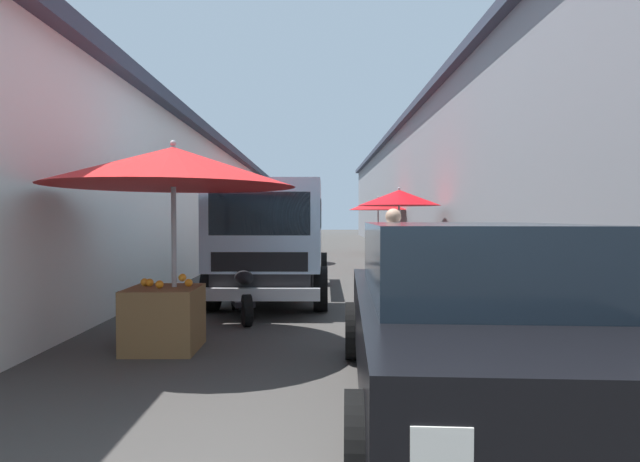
% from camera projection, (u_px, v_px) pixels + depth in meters
% --- Properties ---
extents(ground, '(90.00, 90.00, 0.00)m').
position_uv_depth(ground, '(325.00, 267.00, 14.73)').
color(ground, '#3D3A38').
extents(building_left_whitewash, '(49.80, 7.50, 3.92)m').
position_uv_depth(building_left_whitewash, '(128.00, 204.00, 16.88)').
color(building_left_whitewash, silver).
rests_on(building_left_whitewash, ground).
extents(building_right_concrete, '(49.80, 7.50, 5.52)m').
position_uv_depth(building_right_concrete, '(520.00, 181.00, 16.95)').
color(building_right_concrete, gray).
rests_on(building_right_concrete, ground).
extents(fruit_stall_near_left, '(2.30, 2.30, 2.34)m').
position_uv_depth(fruit_stall_near_left, '(399.00, 207.00, 13.61)').
color(fruit_stall_near_left, '#9E9EA3').
rests_on(fruit_stall_near_left, ground).
extents(fruit_stall_far_left, '(2.16, 2.16, 2.11)m').
position_uv_depth(fruit_stall_far_left, '(284.00, 216.00, 15.89)').
color(fruit_stall_far_left, '#9E9EA3').
rests_on(fruit_stall_far_left, ground).
extents(fruit_stall_mid_lane, '(2.76, 2.76, 2.37)m').
position_uv_depth(fruit_stall_mid_lane, '(172.00, 183.00, 5.52)').
color(fruit_stall_mid_lane, '#9E9EA3').
rests_on(fruit_stall_mid_lane, ground).
extents(fruit_stall_far_right, '(2.40, 2.40, 2.36)m').
position_uv_depth(fruit_stall_far_right, '(378.00, 211.00, 20.06)').
color(fruit_stall_far_right, '#9E9EA3').
rests_on(fruit_stall_far_right, ground).
extents(fruit_stall_near_right, '(2.72, 2.72, 2.34)m').
position_uv_depth(fruit_stall_near_right, '(273.00, 210.00, 20.64)').
color(fruit_stall_near_right, '#9E9EA3').
rests_on(fruit_stall_near_right, ground).
extents(hatchback_car, '(4.01, 2.11, 1.45)m').
position_uv_depth(hatchback_car, '(468.00, 315.00, 3.81)').
color(hatchback_car, black).
rests_on(hatchback_car, ground).
extents(delivery_truck, '(4.95, 2.03, 2.08)m').
position_uv_depth(delivery_truck, '(271.00, 244.00, 8.47)').
color(delivery_truck, black).
rests_on(delivery_truck, ground).
extents(vendor_by_crates, '(0.61, 0.31, 1.56)m').
position_uv_depth(vendor_by_crates, '(248.00, 239.00, 13.59)').
color(vendor_by_crates, navy).
rests_on(vendor_by_crates, ground).
extents(vendor_in_shade, '(0.28, 0.64, 1.62)m').
position_uv_depth(vendor_in_shade, '(393.00, 258.00, 6.80)').
color(vendor_in_shade, '#232328').
rests_on(vendor_in_shade, ground).
extents(parked_scooter, '(1.65, 0.65, 1.14)m').
position_uv_depth(parked_scooter, '(240.00, 287.00, 7.33)').
color(parked_scooter, black).
rests_on(parked_scooter, ground).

